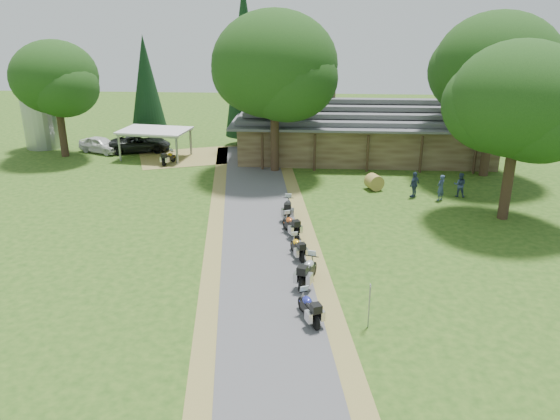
# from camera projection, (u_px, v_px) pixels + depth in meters

# --- Properties ---
(ground) EXTENTS (120.00, 120.00, 0.00)m
(ground) POSITION_uv_depth(u_px,v_px,m) (266.00, 294.00, 23.81)
(ground) COLOR #244814
(ground) RESTS_ON ground
(driveway) EXTENTS (51.95, 51.95, 0.00)m
(driveway) POSITION_uv_depth(u_px,v_px,m) (263.00, 255.00, 27.58)
(driveway) COLOR #454548
(driveway) RESTS_ON ground
(lodge) EXTENTS (21.40, 9.40, 4.90)m
(lodge) POSITION_uv_depth(u_px,v_px,m) (364.00, 128.00, 45.06)
(lodge) COLOR #4F3D28
(lodge) RESTS_ON ground
(silo) EXTENTS (3.27, 3.27, 6.40)m
(silo) POSITION_uv_depth(u_px,v_px,m) (40.00, 111.00, 47.92)
(silo) COLOR gray
(silo) RESTS_ON ground
(carport) EXTENTS (5.94, 4.38, 2.38)m
(carport) POSITION_uv_depth(u_px,v_px,m) (156.00, 144.00, 45.13)
(carport) COLOR silver
(carport) RESTS_ON ground
(car_white_sedan) EXTENTS (4.11, 5.61, 1.72)m
(car_white_sedan) POSITION_uv_depth(u_px,v_px,m) (100.00, 143.00, 46.89)
(car_white_sedan) COLOR silver
(car_white_sedan) RESTS_ON ground
(car_dark_suv) EXTENTS (3.69, 6.04, 2.15)m
(car_dark_suv) POSITION_uv_depth(u_px,v_px,m) (140.00, 139.00, 47.13)
(car_dark_suv) COLOR black
(car_dark_suv) RESTS_ON ground
(motorcycle_row_a) EXTENTS (1.26, 1.90, 1.24)m
(motorcycle_row_a) POSITION_uv_depth(u_px,v_px,m) (309.00, 306.00, 21.61)
(motorcycle_row_a) COLOR #252A97
(motorcycle_row_a) RESTS_ON ground
(motorcycle_row_b) EXTENTS (1.21, 2.11, 1.37)m
(motorcycle_row_b) POSITION_uv_depth(u_px,v_px,m) (308.00, 270.00, 24.48)
(motorcycle_row_b) COLOR #AFB1B6
(motorcycle_row_b) RESTS_ON ground
(motorcycle_row_c) EXTENTS (1.10, 1.75, 1.14)m
(motorcycle_row_c) POSITION_uv_depth(u_px,v_px,m) (297.00, 246.00, 27.18)
(motorcycle_row_c) COLOR #E8A313
(motorcycle_row_c) RESTS_ON ground
(motorcycle_row_d) EXTENTS (1.32, 1.88, 1.24)m
(motorcycle_row_d) POSITION_uv_depth(u_px,v_px,m) (291.00, 224.00, 29.83)
(motorcycle_row_d) COLOR #BC501C
(motorcycle_row_d) RESTS_ON ground
(motorcycle_row_e) EXTENTS (0.65, 1.93, 1.31)m
(motorcycle_row_e) POSITION_uv_depth(u_px,v_px,m) (288.00, 207.00, 32.23)
(motorcycle_row_e) COLOR black
(motorcycle_row_e) RESTS_ON ground
(motorcycle_carport_a) EXTENTS (1.04, 1.77, 1.15)m
(motorcycle_carport_a) POSITION_uv_depth(u_px,v_px,m) (169.00, 157.00, 43.46)
(motorcycle_carport_a) COLOR #C0970C
(motorcycle_carport_a) RESTS_ON ground
(person_a) EXTENTS (0.70, 0.69, 2.01)m
(person_a) POSITION_uv_depth(u_px,v_px,m) (441.00, 185.00, 35.10)
(person_a) COLOR navy
(person_a) RESTS_ON ground
(person_b) EXTENTS (0.61, 0.49, 1.90)m
(person_b) POSITION_uv_depth(u_px,v_px,m) (460.00, 183.00, 35.82)
(person_b) COLOR navy
(person_b) RESTS_ON ground
(person_c) EXTENTS (0.69, 0.70, 2.01)m
(person_c) POSITION_uv_depth(u_px,v_px,m) (415.00, 182.00, 35.72)
(person_c) COLOR navy
(person_c) RESTS_ON ground
(hay_bale) EXTENTS (1.36, 1.31, 1.07)m
(hay_bale) POSITION_uv_depth(u_px,v_px,m) (374.00, 182.00, 37.35)
(hay_bale) COLOR olive
(hay_bale) RESTS_ON ground
(sign_post) EXTENTS (0.34, 0.06, 1.87)m
(sign_post) POSITION_uv_depth(u_px,v_px,m) (369.00, 306.00, 21.00)
(sign_post) COLOR gray
(sign_post) RESTS_ON ground
(oak_lodge_left) EXTENTS (9.10, 9.10, 12.80)m
(oak_lodge_left) POSITION_uv_depth(u_px,v_px,m) (275.00, 86.00, 39.70)
(oak_lodge_left) COLOR black
(oak_lodge_left) RESTS_ON ground
(oak_lodge_right) EXTENTS (8.76, 8.76, 12.84)m
(oak_lodge_right) POSITION_uv_depth(u_px,v_px,m) (495.00, 88.00, 38.51)
(oak_lodge_right) COLOR black
(oak_lodge_right) RESTS_ON ground
(oak_driveway) EXTENTS (7.60, 7.60, 11.33)m
(oak_driveway) POSITION_uv_depth(u_px,v_px,m) (516.00, 124.00, 30.44)
(oak_driveway) COLOR black
(oak_driveway) RESTS_ON ground
(oak_silo) EXTENTS (6.90, 6.90, 10.54)m
(oak_silo) POSITION_uv_depth(u_px,v_px,m) (57.00, 93.00, 44.20)
(oak_silo) COLOR black
(oak_silo) RESTS_ON ground
(cedar_near) EXTENTS (3.69, 3.69, 14.10)m
(cedar_near) POSITION_uv_depth(u_px,v_px,m) (245.00, 66.00, 47.22)
(cedar_near) COLOR black
(cedar_near) RESTS_ON ground
(cedar_far) EXTENTS (3.36, 3.36, 9.61)m
(cedar_far) POSITION_uv_depth(u_px,v_px,m) (147.00, 90.00, 49.04)
(cedar_far) COLOR black
(cedar_far) RESTS_ON ground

